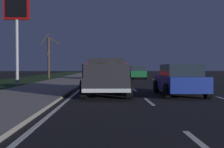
{
  "coord_description": "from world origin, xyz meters",
  "views": [
    {
      "loc": [
        -1.56,
        3.47,
        1.4
      ],
      "look_at": [
        11.95,
        3.21,
        1.07
      ],
      "focal_mm": 44.49,
      "sensor_mm": 36.0,
      "label": 1
    }
  ],
  "objects": [
    {
      "name": "bare_tree_far",
      "position": [
        33.29,
        10.74,
        2.75
      ],
      "size": [
        2.23,
        2.2,
        5.66
      ],
      "color": "#423323",
      "rests_on": "ground"
    },
    {
      "name": "lane_markings",
      "position": [
        30.16,
        3.07,
        0.0
      ],
      "size": [
        108.0,
        7.04,
        0.01
      ],
      "color": "silver",
      "rests_on": "ground"
    },
    {
      "name": "pickup_truck",
      "position": [
        12.42,
        3.5,
        0.98
      ],
      "size": [
        5.43,
        2.3,
        1.87
      ],
      "color": "#232328",
      "rests_on": "ground"
    },
    {
      "name": "grass_verge",
      "position": [
        27.0,
        12.45,
        0.0
      ],
      "size": [
        108.0,
        6.0,
        0.01
      ],
      "primitive_type": "cube",
      "color": "#1E3819",
      "rests_on": "ground"
    },
    {
      "name": "ground",
      "position": [
        27.0,
        0.0,
        0.0
      ],
      "size": [
        144.0,
        144.0,
        0.0
      ],
      "primitive_type": "plane",
      "color": "black"
    },
    {
      "name": "sidewalk_shoulder",
      "position": [
        27.0,
        7.45,
        0.06
      ],
      "size": [
        108.0,
        4.0,
        0.12
      ],
      "primitive_type": "cube",
      "color": "gray",
      "rests_on": "ground"
    },
    {
      "name": "sedan_green",
      "position": [
        31.58,
        -0.17,
        0.78
      ],
      "size": [
        4.43,
        2.07,
        1.54
      ],
      "color": "#14592D",
      "rests_on": "ground"
    },
    {
      "name": "sedan_blue",
      "position": [
        12.08,
        -0.13,
        0.78
      ],
      "size": [
        4.43,
        2.07,
        1.54
      ],
      "color": "navy",
      "rests_on": "ground"
    },
    {
      "name": "sedan_red",
      "position": [
        28.5,
        3.37,
        0.78
      ],
      "size": [
        4.44,
        2.08,
        1.54
      ],
      "color": "maroon",
      "rests_on": "ground"
    },
    {
      "name": "gas_price_sign",
      "position": [
        19.35,
        10.2,
        5.38
      ],
      "size": [
        0.27,
        1.9,
        7.14
      ],
      "color": "#99999E",
      "rests_on": "ground"
    }
  ]
}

